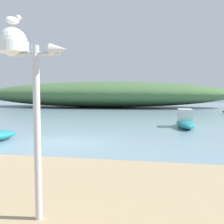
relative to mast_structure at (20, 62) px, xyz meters
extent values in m
plane|color=#7A99A8|center=(-2.29, 7.68, -2.94)|extent=(120.00, 120.00, 0.00)
ellipsoid|color=#476B3D|center=(-8.12, 40.98, -0.66)|extent=(45.09, 14.79, 4.56)
cylinder|color=silver|center=(0.28, 0.00, -1.24)|extent=(0.12, 0.12, 3.01)
cylinder|color=silver|center=(0.28, 0.00, 0.12)|extent=(0.83, 0.07, 0.07)
cylinder|color=white|center=(-0.13, 0.00, 0.25)|extent=(0.53, 0.53, 0.18)
sphere|color=white|center=(-0.13, 0.00, 0.34)|extent=(0.49, 0.49, 0.49)
cone|color=silver|center=(0.70, 0.00, 0.18)|extent=(0.29, 0.21, 0.21)
cylinder|color=orange|center=(-0.15, 0.01, 0.60)|extent=(0.01, 0.01, 0.05)
cylinder|color=orange|center=(-0.12, -0.01, 0.60)|extent=(0.01, 0.01, 0.05)
ellipsoid|color=white|center=(-0.13, 0.00, 0.69)|extent=(0.24, 0.24, 0.13)
ellipsoid|color=#9EA0A8|center=(-0.13, 0.00, 0.72)|extent=(0.22, 0.22, 0.05)
sphere|color=white|center=(-0.06, 0.07, 0.76)|extent=(0.09, 0.09, 0.09)
cone|color=gold|center=(-0.02, 0.12, 0.75)|extent=(0.06, 0.06, 0.03)
ellipsoid|color=teal|center=(4.15, 14.49, -2.66)|extent=(1.22, 3.99, 0.57)
cube|color=silver|center=(4.15, 14.89, -2.10)|extent=(0.96, 1.40, 0.94)
camera|label=1|loc=(2.34, -4.01, -0.55)|focal=40.78mm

